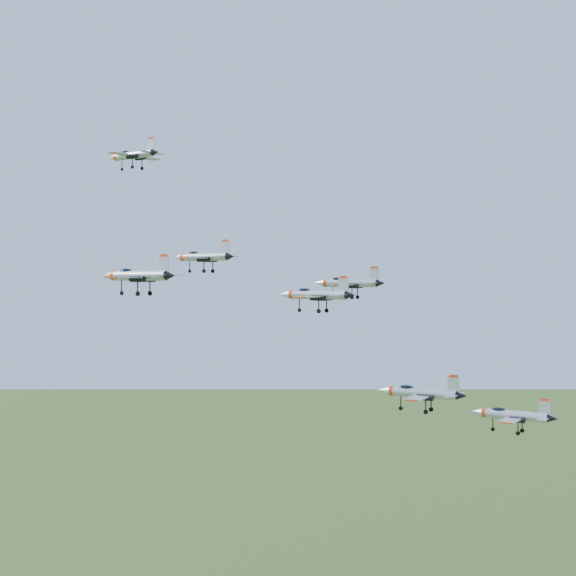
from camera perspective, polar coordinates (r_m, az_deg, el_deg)
The scene contains 7 objects.
jet_lead at distance 152.60m, azimuth -11.00°, elevation 9.28°, with size 13.23×10.91×3.54m.
jet_left_high at distance 127.39m, azimuth -6.10°, elevation 2.23°, with size 12.27×10.07×3.29m.
jet_right_high at distance 110.37m, azimuth -10.69°, elevation 0.90°, with size 13.21×10.85×3.54m.
jet_left_low at distance 122.09m, azimuth 4.29°, elevation 0.37°, with size 11.80×9.79×3.15m.
jet_right_low at distance 103.36m, azimuth 1.97°, elevation -0.46°, with size 11.27×9.26×3.02m.
jet_trail at distance 106.37m, azimuth 9.36°, elevation -7.35°, with size 12.20×10.13×3.26m.
jet_extra at distance 115.48m, azimuth 15.62°, elevation -8.68°, with size 12.12×10.00×3.24m.
Camera 1 is at (77.37, -96.73, 142.13)m, focal length 50.00 mm.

